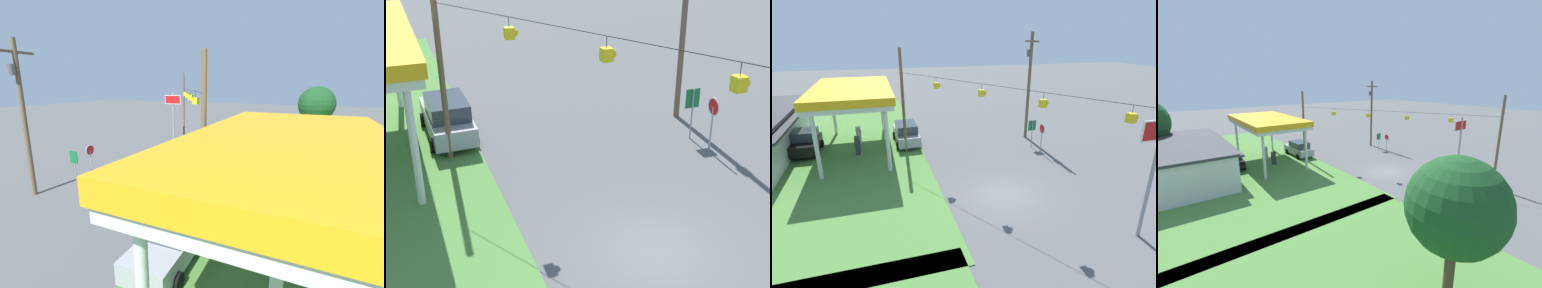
% 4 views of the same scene
% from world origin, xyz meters
% --- Properties ---
extents(ground_plane, '(160.00, 160.00, 0.00)m').
position_xyz_m(ground_plane, '(0.00, 0.00, 0.00)').
color(ground_plane, '#565656').
extents(grass_verge_opposite_corner, '(24.00, 24.00, 0.04)m').
position_xyz_m(grass_verge_opposite_corner, '(-16.00, 16.00, 0.02)').
color(grass_verge_opposite_corner, '#4C7F38').
rests_on(grass_verge_opposite_corner, ground).
extents(gas_station_canopy, '(11.81, 5.97, 5.44)m').
position_xyz_m(gas_station_canopy, '(10.77, 8.83, 4.93)').
color(gas_station_canopy, silver).
rests_on(gas_station_canopy, ground).
extents(fuel_pump_near, '(0.71, 0.56, 1.61)m').
position_xyz_m(fuel_pump_near, '(9.38, 8.83, 0.76)').
color(fuel_pump_near, gray).
rests_on(fuel_pump_near, ground).
extents(fuel_pump_far, '(0.71, 0.56, 1.61)m').
position_xyz_m(fuel_pump_far, '(12.16, 8.83, 0.76)').
color(fuel_pump_far, gray).
rests_on(fuel_pump_far, ground).
extents(car_at_pumps_front, '(5.08, 2.20, 1.93)m').
position_xyz_m(car_at_pumps_front, '(11.31, 4.72, 0.98)').
color(car_at_pumps_front, '#9E9EA3').
rests_on(car_at_pumps_front, ground).
extents(stop_sign_roadside, '(0.80, 0.08, 2.50)m').
position_xyz_m(stop_sign_roadside, '(5.61, -5.71, 1.81)').
color(stop_sign_roadside, '#99999E').
rests_on(stop_sign_roadside, ground).
extents(stop_sign_overhead, '(0.22, 1.93, 6.16)m').
position_xyz_m(stop_sign_overhead, '(-5.53, -4.60, 4.28)').
color(stop_sign_overhead, gray).
rests_on(stop_sign_overhead, ground).
extents(route_sign, '(0.10, 0.70, 2.40)m').
position_xyz_m(route_sign, '(7.16, -5.67, 1.71)').
color(route_sign, gray).
rests_on(route_sign, ground).
extents(utility_pole_main, '(2.20, 0.44, 9.59)m').
position_xyz_m(utility_pole_main, '(9.78, -6.47, 5.37)').
color(utility_pole_main, brown).
rests_on(utility_pole_main, ground).
extents(signal_span_gantry, '(18.20, 10.24, 8.43)m').
position_xyz_m(signal_span_gantry, '(0.00, -0.01, 4.61)').
color(signal_span_gantry, brown).
rests_on(signal_span_gantry, ground).
extents(tree_west_verge, '(4.10, 4.10, 6.83)m').
position_xyz_m(tree_west_verge, '(-13.89, 9.86, 4.75)').
color(tree_west_verge, '#4C3828').
rests_on(tree_west_verge, ground).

